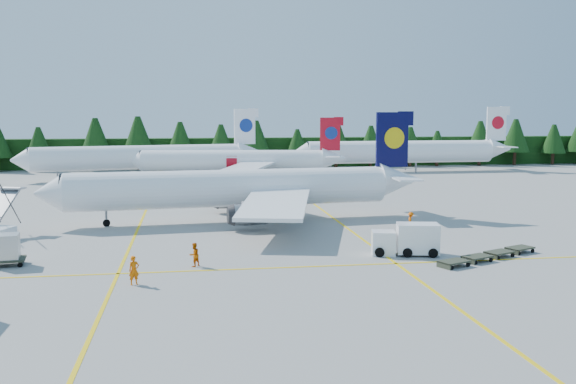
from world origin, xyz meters
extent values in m
plane|color=#9C9C97|center=(0.00, 0.00, 0.00)|extent=(320.00, 320.00, 0.00)
cube|color=yellow|center=(-14.00, 20.00, 0.01)|extent=(0.25, 120.00, 0.01)
cube|color=yellow|center=(6.00, 20.00, 0.01)|extent=(0.25, 120.00, 0.01)
cube|color=yellow|center=(0.00, -6.00, 0.01)|extent=(80.00, 0.25, 0.01)
cube|color=black|center=(0.00, 82.00, 3.00)|extent=(220.00, 4.00, 6.00)
cylinder|color=white|center=(-4.88, 14.59, 3.43)|extent=(32.64, 6.75, 3.82)
cone|color=white|center=(-22.35, 12.99, 3.43)|extent=(3.01, 4.04, 3.82)
cube|color=#070735|center=(12.70, 16.19, 8.20)|extent=(3.64, 0.66, 5.91)
cube|color=white|center=(-2.76, 22.92, 2.86)|extent=(10.90, 15.40, 1.08)
cylinder|color=gray|center=(-4.43, 20.18, 1.53)|extent=(3.41, 2.29, 2.00)
cube|color=white|center=(-1.29, 6.77, 2.86)|extent=(8.75, 15.22, 1.08)
cylinder|color=gray|center=(-3.42, 9.16, 1.53)|extent=(3.41, 2.29, 2.00)
cylinder|color=gray|center=(-17.15, 13.47, 0.81)|extent=(0.23, 0.23, 1.62)
cylinder|color=white|center=(-1.92, 56.51, 3.18)|extent=(30.26, 7.44, 3.54)
cone|color=white|center=(-18.05, 58.63, 3.18)|extent=(2.92, 3.83, 3.54)
cube|color=red|center=(14.30, 54.37, 7.60)|extent=(3.37, 0.75, 5.48)
cube|color=white|center=(1.69, 63.61, 2.65)|extent=(7.63, 14.00, 1.00)
cylinder|color=gray|center=(-0.37, 61.48, 1.41)|extent=(3.22, 2.23, 1.86)
cube|color=white|center=(-0.27, 48.71, 2.65)|extent=(10.50, 14.25, 1.00)
cylinder|color=gray|center=(-1.71, 51.31, 1.41)|extent=(3.22, 2.23, 1.86)
cylinder|color=gray|center=(-13.24, 58.00, 0.75)|extent=(0.21, 0.21, 1.50)
cylinder|color=white|center=(-17.47, 60.17, 3.64)|extent=(34.48, 11.05, 4.05)
cone|color=white|center=(-35.68, 56.33, 3.64)|extent=(3.61, 4.54, 4.05)
cube|color=white|center=(0.84, 64.03, 8.70)|extent=(3.83, 1.14, 6.27)
cylinder|color=gray|center=(-30.25, 57.47, 0.81)|extent=(0.24, 0.24, 1.62)
cylinder|color=white|center=(30.63, 66.34, 3.78)|extent=(35.79, 5.02, 4.20)
cone|color=white|center=(11.31, 65.90, 3.78)|extent=(3.04, 4.27, 4.20)
cube|color=white|center=(50.05, 66.79, 9.03)|extent=(4.00, 0.46, 6.51)
cylinder|color=gray|center=(17.06, 66.03, 0.84)|extent=(0.25, 0.25, 1.68)
cube|color=gray|center=(-25.27, 11.73, 4.11)|extent=(2.35, 1.92, 0.14)
cube|color=white|center=(5.97, -2.89, 0.93)|extent=(2.11, 2.11, 1.86)
cube|color=black|center=(5.97, -2.89, 1.38)|extent=(1.83, 1.97, 0.80)
cube|color=white|center=(8.57, -3.45, 1.33)|extent=(3.54, 2.58, 2.31)
cube|color=#363A2A|center=(9.82, -7.59, 0.40)|extent=(2.49, 2.07, 0.12)
cube|color=#363A2A|center=(12.19, -6.37, 0.40)|extent=(2.49, 2.07, 0.12)
cube|color=#363A2A|center=(14.56, -5.14, 0.40)|extent=(2.49, 2.07, 0.12)
cube|color=#363A2A|center=(16.93, -3.91, 0.40)|extent=(2.49, 2.07, 0.12)
cube|color=#363A2A|center=(-22.27, -2.32, 0.46)|extent=(2.77, 2.28, 0.16)
cube|color=silver|center=(-22.27, -2.32, 1.44)|extent=(2.00, 1.95, 1.78)
imported|color=#ED6205|center=(-12.64, -9.08, 0.95)|extent=(0.82, 0.69, 1.90)
imported|color=#D65A04|center=(-8.75, -4.66, 0.87)|extent=(1.07, 1.05, 1.74)
imported|color=#EE5B05|center=(11.79, 7.18, 0.85)|extent=(0.61, 0.79, 1.70)
camera|label=1|loc=(-8.93, -50.61, 11.04)|focal=40.00mm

